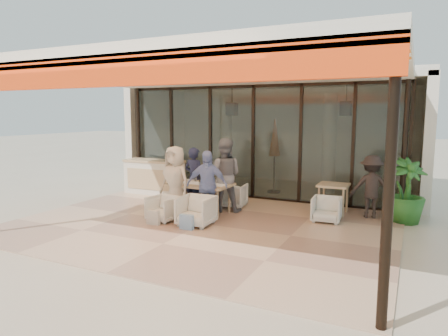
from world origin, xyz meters
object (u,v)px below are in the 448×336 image
object	(u,v)px
host_counter	(154,177)
side_chair	(327,208)
chair_near_left	(164,207)
standing_woman	(371,187)
chair_far_right	(232,194)
side_table	(333,188)
chair_far_left	(204,191)
dining_table	(200,186)
diner_cream	(175,181)
potted_palm	(406,191)
diner_grey	(224,175)
diner_periwinkle	(207,186)
chair_near_right	(196,209)
diner_navy	(194,178)

from	to	relation	value
host_counter	side_chair	world-z (taller)	host_counter
chair_near_left	standing_woman	world-z (taller)	standing_woman
chair_far_right	side_table	size ratio (longest dim) A/B	0.92
chair_far_left	side_table	distance (m)	3.36
dining_table	diner_cream	xyz separation A→B (m)	(-0.41, -0.46, 0.15)
side_table	potted_palm	world-z (taller)	potted_palm
chair_near_left	dining_table	bearing A→B (deg)	76.10
chair_far_right	diner_grey	size ratio (longest dim) A/B	0.38
host_counter	diner_grey	bearing A→B (deg)	-19.79
side_table	host_counter	bearing A→B (deg)	178.41
diner_periwinkle	potted_palm	xyz separation A→B (m)	(4.07, 1.74, -0.08)
chair_near_right	potted_palm	world-z (taller)	potted_palm
chair_near_left	diner_cream	world-z (taller)	diner_cream
dining_table	diner_grey	bearing A→B (deg)	46.01
diner_navy	diner_periwinkle	size ratio (longest dim) A/B	0.98
host_counter	potted_palm	world-z (taller)	potted_palm
chair_far_left	side_table	bearing A→B (deg)	166.83
chair_near_right	dining_table	bearing A→B (deg)	112.75
host_counter	dining_table	distance (m)	2.80
diner_periwinkle	chair_far_right	bearing A→B (deg)	74.76
potted_palm	chair_far_right	bearing A→B (deg)	-175.23
chair_far_right	side_table	world-z (taller)	side_table
diner_navy	side_table	world-z (taller)	diner_navy
dining_table	potted_palm	xyz separation A→B (m)	(4.50, 1.28, 0.03)
diner_periwinkle	side_chair	bearing A→B (deg)	6.97
host_counter	side_table	size ratio (longest dim) A/B	2.48
host_counter	chair_far_right	size ratio (longest dim) A/B	2.70
diner_periwinkle	host_counter	bearing A→B (deg)	130.56
chair_near_left	diner_navy	bearing A→B (deg)	99.39
chair_far_left	side_chair	world-z (taller)	chair_far_left
side_chair	potted_palm	xyz separation A→B (m)	(1.59, 0.73, 0.40)
diner_cream	standing_woman	distance (m)	4.54
chair_far_left	chair_far_right	distance (m)	0.84
dining_table	diner_navy	world-z (taller)	diner_navy
chair_near_right	diner_periwinkle	xyz separation A→B (m)	(0.00, 0.50, 0.44)
chair_far_left	diner_periwinkle	xyz separation A→B (m)	(0.84, -1.40, 0.45)
chair_far_left	diner_periwinkle	bearing A→B (deg)	101.54
diner_navy	diner_cream	distance (m)	0.90
diner_navy	side_chair	xyz separation A→B (m)	(3.33, 0.11, -0.47)
diner_cream	chair_near_right	bearing A→B (deg)	-20.90
host_counter	chair_far_right	distance (m)	2.87
chair_near_left	potted_palm	distance (m)	5.41
diner_grey	diner_periwinkle	xyz separation A→B (m)	(0.00, -0.90, -0.11)
chair_far_left	chair_far_right	bearing A→B (deg)	160.57
host_counter	chair_near_left	bearing A→B (deg)	-50.72
diner_navy	diner_grey	size ratio (longest dim) A/B	0.86
chair_near_left	side_chair	world-z (taller)	chair_near_left
chair_far_left	diner_cream	xyz separation A→B (m)	(0.00, -1.40, 0.48)
dining_table	diner_navy	distance (m)	0.61
host_counter	dining_table	bearing A→B (deg)	-31.41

